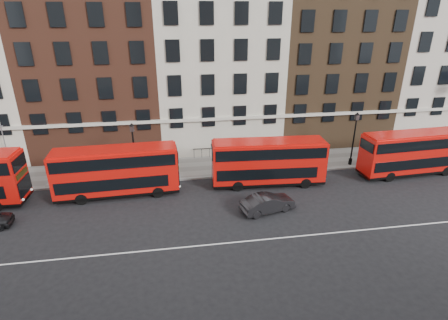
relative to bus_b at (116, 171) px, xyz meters
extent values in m
plane|color=black|center=(10.01, -5.97, -2.23)|extent=(120.00, 120.00, 0.00)
cube|color=gray|center=(10.01, 4.53, -2.15)|extent=(80.00, 5.00, 0.15)
cube|color=gray|center=(10.01, 2.03, -2.15)|extent=(80.00, 0.30, 0.16)
cube|color=white|center=(10.01, -7.97, -2.22)|extent=(70.00, 0.12, 0.01)
cube|color=brown|center=(-2.79, 12.03, 8.77)|extent=(12.80, 10.00, 22.00)
cube|color=#B4B09F|center=(10.01, 12.03, 7.27)|extent=(12.80, 10.00, 19.00)
cube|color=brown|center=(22.81, 12.03, 8.27)|extent=(12.80, 10.00, 21.00)
cube|color=beige|center=(35.61, 12.03, 7.77)|extent=(12.80, 10.00, 20.00)
cube|color=black|center=(-7.02, -0.19, -0.69)|extent=(0.16, 2.18, 1.29)
cube|color=black|center=(-7.02, -0.19, 0.36)|extent=(0.15, 1.88, 0.42)
cylinder|color=black|center=(-8.84, 0.98, -1.73)|extent=(1.00, 0.31, 0.99)
cube|color=red|center=(0.03, 0.00, -0.05)|extent=(9.91, 2.74, 3.69)
cube|color=black|center=(0.03, 0.00, -1.79)|extent=(9.91, 2.77, 0.22)
cube|color=black|center=(-0.25, -0.01, -0.68)|extent=(8.79, 2.76, 0.98)
cube|color=black|center=(0.03, 0.00, 1.09)|extent=(9.54, 2.79, 0.94)
cube|color=red|center=(0.03, 0.00, 1.84)|extent=(9.62, 2.54, 0.17)
cube|color=black|center=(4.98, 0.20, -0.78)|extent=(0.16, 2.06, 1.22)
cube|color=black|center=(4.98, 0.20, 0.22)|extent=(0.15, 1.78, 0.39)
cylinder|color=black|center=(3.25, -0.92, -1.76)|extent=(0.95, 0.30, 0.94)
cylinder|color=black|center=(3.17, 1.18, -1.76)|extent=(0.95, 0.30, 0.94)
cylinder|color=black|center=(-2.73, -1.16, -1.76)|extent=(0.95, 0.30, 0.94)
cylinder|color=black|center=(-2.81, 0.93, -1.76)|extent=(0.95, 0.30, 0.94)
cube|color=red|center=(12.77, 0.00, -0.08)|extent=(9.83, 2.90, 3.65)
cube|color=black|center=(12.77, 0.00, -1.79)|extent=(9.83, 2.93, 0.22)
cube|color=black|center=(12.50, 0.02, -0.70)|extent=(8.72, 2.90, 0.97)
cube|color=black|center=(12.77, 0.00, 1.05)|extent=(9.46, 2.95, 0.92)
cube|color=red|center=(12.77, 0.00, 1.79)|extent=(9.54, 2.70, 0.17)
cube|color=black|center=(17.65, -0.30, -0.79)|extent=(0.20, 2.03, 1.20)
cube|color=black|center=(17.65, -0.30, 0.19)|extent=(0.18, 1.76, 0.39)
cylinder|color=black|center=(15.85, -1.22, -1.76)|extent=(0.94, 0.31, 0.92)
cylinder|color=black|center=(15.97, 0.84, -1.76)|extent=(0.94, 0.31, 0.92)
cylinder|color=black|center=(9.94, -0.86, -1.76)|extent=(0.94, 0.31, 0.92)
cylinder|color=black|center=(10.07, 1.20, -1.76)|extent=(0.94, 0.31, 0.92)
cube|color=red|center=(26.52, 0.00, -0.07)|extent=(9.84, 2.87, 3.66)
cube|color=black|center=(26.52, 0.00, -1.79)|extent=(9.84, 2.91, 0.22)
cube|color=black|center=(26.24, -0.01, -0.70)|extent=(8.74, 2.88, 0.97)
cube|color=black|center=(26.52, 0.00, 1.06)|extent=(9.47, 2.92, 0.93)
cube|color=red|center=(26.52, 0.00, 1.80)|extent=(9.55, 2.67, 0.17)
cylinder|color=black|center=(29.72, -0.85, -1.76)|extent=(0.94, 0.31, 0.93)
cylinder|color=black|center=(29.60, 1.22, -1.76)|extent=(0.94, 0.31, 0.93)
cylinder|color=black|center=(23.80, -1.19, -1.76)|extent=(0.94, 0.31, 0.93)
cylinder|color=black|center=(23.69, 0.88, -1.76)|extent=(0.94, 0.31, 0.93)
imported|color=#242427|center=(11.56, -4.44, -1.53)|extent=(4.46, 2.46, 1.39)
cylinder|color=black|center=(1.32, 2.44, 0.22)|extent=(0.14, 0.14, 4.60)
cylinder|color=black|center=(1.32, 2.44, -1.78)|extent=(0.32, 0.32, 0.60)
cube|color=#262626|center=(1.32, 2.44, 2.77)|extent=(0.32, 0.32, 0.55)
cone|color=black|center=(1.32, 2.44, 3.12)|extent=(0.44, 0.44, 0.25)
cylinder|color=black|center=(22.01, 2.68, 0.22)|extent=(0.14, 0.14, 4.60)
cylinder|color=black|center=(22.01, 2.68, -1.78)|extent=(0.32, 0.32, 0.60)
cube|color=#262626|center=(22.01, 2.68, 2.77)|extent=(0.32, 0.32, 0.55)
cone|color=black|center=(22.01, 2.68, 3.12)|extent=(0.44, 0.44, 0.25)
cylinder|color=black|center=(31.21, 2.55, -0.78)|extent=(0.12, 0.12, 2.60)
cube|color=black|center=(31.21, 2.40, 0.82)|extent=(0.25, 0.30, 0.75)
sphere|color=red|center=(31.21, 2.23, 1.04)|extent=(0.14, 0.14, 0.14)
sphere|color=#0C9919|center=(31.21, 2.23, 0.60)|extent=(0.14, 0.14, 0.14)
camera|label=1|loc=(4.64, -26.83, 11.82)|focal=28.00mm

